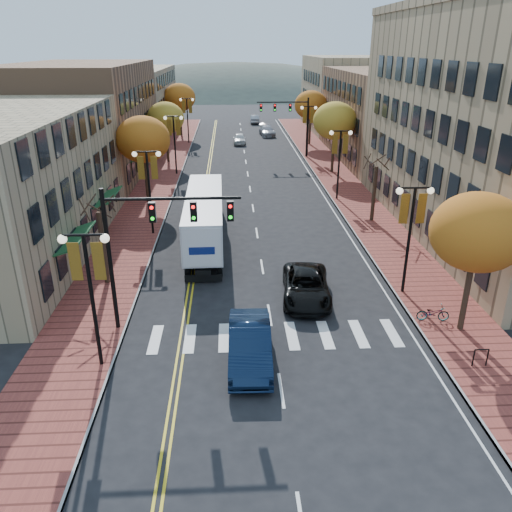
{
  "coord_description": "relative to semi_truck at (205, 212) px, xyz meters",
  "views": [
    {
      "loc": [
        -1.85,
        -18.08,
        12.69
      ],
      "look_at": [
        -0.56,
        6.54,
        2.2
      ],
      "focal_mm": 35.0,
      "sensor_mm": 36.0,
      "label": 1
    }
  ],
  "objects": [
    {
      "name": "lamp_right_b",
      "position": [
        11.13,
        9.42,
        2.19
      ],
      "size": [
        1.96,
        0.36,
        6.05
      ],
      "color": "black",
      "rests_on": "ground"
    },
    {
      "name": "car_far_oncoming",
      "position": [
        6.18,
        56.33,
        -1.4
      ],
      "size": [
        1.48,
        4.23,
        1.39
      ],
      "primitive_type": "imported",
      "rotation": [
        0.0,
        0.0,
        3.14
      ],
      "color": "#9A9AA1",
      "rests_on": "ground"
    },
    {
      "name": "lamp_left_c",
      "position": [
        -3.87,
        19.42,
        2.19
      ],
      "size": [
        1.96,
        0.36,
        6.05
      ],
      "color": "black",
      "rests_on": "ground"
    },
    {
      "name": "tree_right_b",
      "position": [
        12.63,
        3.42,
        0.15
      ],
      "size": [
        0.28,
        0.28,
        4.2
      ],
      "color": "#382619",
      "rests_on": "sidewalk_right"
    },
    {
      "name": "traffic_mast_far",
      "position": [
        9.11,
        27.42,
        2.82
      ],
      "size": [
        6.1,
        0.34,
        7.0
      ],
      "color": "black",
      "rests_on": "ground"
    },
    {
      "name": "tree_right_a",
      "position": [
        12.63,
        -12.58,
        2.96
      ],
      "size": [
        4.16,
        4.16,
        6.69
      ],
      "color": "#382619",
      "rests_on": "sidewalk_right"
    },
    {
      "name": "sidewalk_right",
      "position": [
        12.63,
        17.92,
        -2.02
      ],
      "size": [
        4.0,
        85.0,
        0.15
      ],
      "primitive_type": "cube",
      "color": "brown",
      "rests_on": "ground"
    },
    {
      "name": "building_right_far",
      "position": [
        22.13,
        49.42,
        3.4
      ],
      "size": [
        15.0,
        20.0,
        11.0
      ],
      "primitive_type": "cube",
      "color": "#9E8966",
      "rests_on": "ground"
    },
    {
      "name": "black_suv",
      "position": [
        5.72,
        -8.86,
        -1.36
      ],
      "size": [
        2.95,
        5.54,
        1.48
      ],
      "primitive_type": "imported",
      "rotation": [
        0.0,
        0.0,
        -0.09
      ],
      "color": "black",
      "rests_on": "ground"
    },
    {
      "name": "tree_left_a",
      "position": [
        -5.37,
        -6.58,
        0.15
      ],
      "size": [
        0.28,
        0.28,
        4.2
      ],
      "color": "#382619",
      "rests_on": "sidewalk_left"
    },
    {
      "name": "lamp_right_a",
      "position": [
        11.13,
        -8.58,
        2.19
      ],
      "size": [
        1.96,
        0.36,
        6.05
      ],
      "color": "black",
      "rests_on": "ground"
    },
    {
      "name": "lamp_left_d",
      "position": [
        -3.87,
        37.42,
        2.19
      ],
      "size": [
        1.96,
        0.36,
        6.05
      ],
      "color": "black",
      "rests_on": "ground"
    },
    {
      "name": "lamp_right_c",
      "position": [
        11.13,
        27.42,
        2.19
      ],
      "size": [
        1.96,
        0.36,
        6.05
      ],
      "color": "black",
      "rests_on": "ground"
    },
    {
      "name": "tree_left_c",
      "position": [
        -5.37,
        25.42,
        2.96
      ],
      "size": [
        4.16,
        4.16,
        6.69
      ],
      "color": "#382619",
      "rests_on": "sidewalk_left"
    },
    {
      "name": "semi_truck",
      "position": [
        0.0,
        0.0,
        0.0
      ],
      "size": [
        2.53,
        14.4,
        3.59
      ],
      "rotation": [
        0.0,
        0.0,
        0.02
      ],
      "color": "black",
      "rests_on": "ground"
    },
    {
      "name": "bicycle",
      "position": [
        11.56,
        -11.78,
        -1.54
      ],
      "size": [
        1.62,
        0.71,
        0.83
      ],
      "primitive_type": "imported",
      "rotation": [
        0.0,
        0.0,
        1.47
      ],
      "color": "gray",
      "rests_on": "sidewalk_right"
    },
    {
      "name": "traffic_mast_near",
      "position": [
        -1.85,
        -11.58,
        2.82
      ],
      "size": [
        6.1,
        0.35,
        7.0
      ],
      "color": "black",
      "rests_on": "ground"
    },
    {
      "name": "sidewalk_left",
      "position": [
        -5.37,
        17.92,
        -2.02
      ],
      "size": [
        4.0,
        85.0,
        0.15
      ],
      "primitive_type": "cube",
      "color": "brown",
      "rests_on": "ground"
    },
    {
      "name": "tree_right_d",
      "position": [
        12.63,
        35.42,
        3.19
      ],
      "size": [
        4.35,
        4.35,
        7.0
      ],
      "color": "#382619",
      "rests_on": "sidewalk_right"
    },
    {
      "name": "building_right_mid",
      "position": [
        22.13,
        27.42,
        2.9
      ],
      "size": [
        15.0,
        24.0,
        10.0
      ],
      "primitive_type": "cube",
      "color": "brown",
      "rests_on": "ground"
    },
    {
      "name": "building_left_far",
      "position": [
        -13.37,
        46.42,
        2.65
      ],
      "size": [
        12.0,
        26.0,
        9.5
      ],
      "primitive_type": "cube",
      "color": "#9E8966",
      "rests_on": "ground"
    },
    {
      "name": "tree_right_c",
      "position": [
        12.63,
        19.42,
        3.35
      ],
      "size": [
        4.48,
        4.48,
        7.21
      ],
      "color": "#382619",
      "rests_on": "sidewalk_right"
    },
    {
      "name": "navy_sedan",
      "position": [
        2.47,
        -14.51,
        -1.25
      ],
      "size": [
        1.9,
        5.17,
        1.69
      ],
      "primitive_type": "imported",
      "rotation": [
        0.0,
        0.0,
        -0.02
      ],
      "color": "black",
      "rests_on": "ground"
    },
    {
      "name": "tree_left_b",
      "position": [
        -5.37,
        9.42,
        3.35
      ],
      "size": [
        4.48,
        4.48,
        7.21
      ],
      "color": "#382619",
      "rests_on": "sidewalk_left"
    },
    {
      "name": "building_left_mid",
      "position": [
        -13.37,
        21.42,
        3.4
      ],
      "size": [
        12.0,
        24.0,
        11.0
      ],
      "primitive_type": "cube",
      "color": "brown",
      "rests_on": "ground"
    },
    {
      "name": "lamp_left_b",
      "position": [
        -3.87,
        1.42,
        2.19
      ],
      "size": [
        1.96,
        0.36,
        6.05
      ],
      "color": "black",
      "rests_on": "ground"
    },
    {
      "name": "tree_left_d",
      "position": [
        -5.37,
        43.42,
        3.5
      ],
      "size": [
        4.61,
        4.61,
        7.42
      ],
      "color": "#382619",
      "rests_on": "sidewalk_left"
    },
    {
      "name": "car_far_silver",
      "position": [
        7.45,
        43.37,
        -1.37
      ],
      "size": [
        2.38,
        5.13,
        1.45
      ],
      "primitive_type": "imported",
      "rotation": [
        0.0,
        0.0,
        0.07
      ],
      "color": "#97959C",
      "rests_on": "ground"
    },
    {
      "name": "car_far_white",
      "position": [
        3.13,
        36.92,
        -1.39
      ],
      "size": [
        1.67,
        4.14,
        1.41
      ],
      "primitive_type": "imported",
      "rotation": [
        0.0,
        0.0,
        0.0
      ],
      "color": "silver",
      "rests_on": "ground"
    },
    {
      "name": "lamp_left_a",
      "position": [
        -3.87,
        -14.58,
        2.19
      ],
      "size": [
        1.96,
        0.36,
        6.05
      ],
      "color": "black",
      "rests_on": "ground"
    },
    {
      "name": "ground",
      "position": [
        3.63,
        -14.58,
        -2.1
      ],
      "size": [
        200.0,
        200.0,
        0.0
      ],
      "primitive_type": "plane",
      "color": "black",
      "rests_on": "ground"
    }
  ]
}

